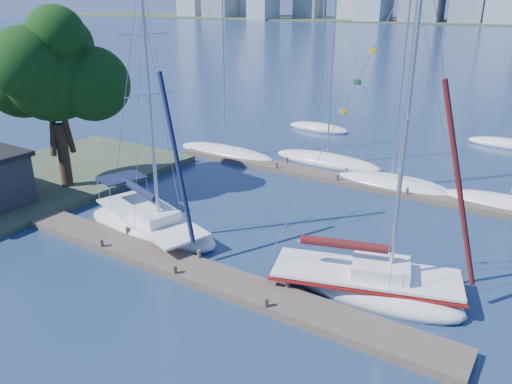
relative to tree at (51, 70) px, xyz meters
The scene contains 14 objects.
ground 16.59m from the tree, 15.69° to the right, with size 700.00×700.00×0.00m, color #17294C.
near_dock 16.49m from the tree, 15.69° to the right, with size 26.00×2.00×0.40m, color #4A4036.
far_dock 21.52m from the tree, 37.39° to the left, with size 30.00×1.80×0.36m, color #4A4036.
shore 8.65m from the tree, 164.25° to the right, with size 12.00×22.00×0.50m, color #38472D.
tree is the anchor object (origin of this frame).
sailboat_navy 11.80m from the tree, ahead, with size 9.48×5.55×14.22m.
sailboat_maroon 22.85m from the tree, ahead, with size 9.27×5.39×14.83m.
bg_boat_0 15.63m from the tree, 72.99° to the left, with size 9.62×3.45×16.21m.
bg_boat_1 21.17m from the tree, 51.73° to the left, with size 9.37×5.49×13.24m.
bg_boat_2 23.69m from the tree, 34.87° to the left, with size 8.23×3.14×14.25m.
bg_boat_3 24.22m from the tree, 35.80° to the left, with size 7.37×2.58×13.31m.
bg_boat_4 30.05m from the tree, 27.05° to the left, with size 8.91×4.07×12.89m.
bg_boat_6 27.20m from the tree, 75.25° to the left, with size 6.68×3.17×13.88m.
bg_boat_7 38.19m from the tree, 50.65° to the left, with size 7.12×3.21×13.64m.
Camera 1 is at (14.23, -15.98, 12.34)m, focal length 35.00 mm.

